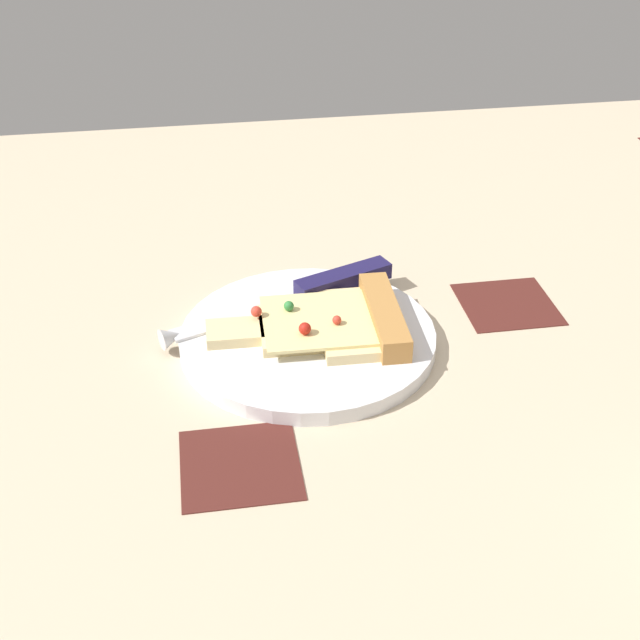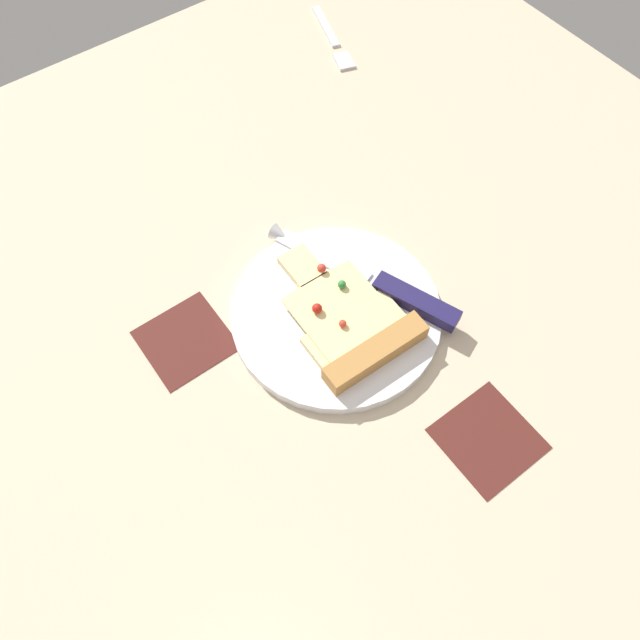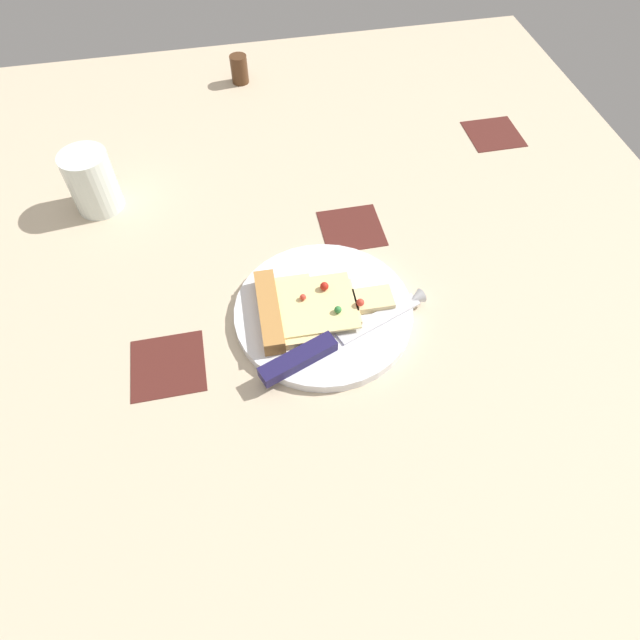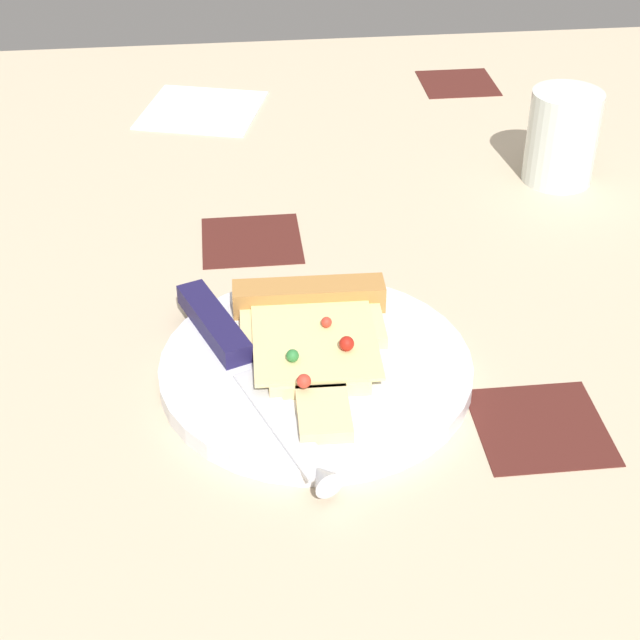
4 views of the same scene
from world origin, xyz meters
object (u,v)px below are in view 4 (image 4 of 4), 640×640
object	(u,v)px
pizza_slice	(313,332)
plate	(316,369)
drinking_glass	(562,137)
knife	(238,357)
napkin	(202,109)

from	to	relation	value
pizza_slice	plate	bearing A→B (deg)	89.92
plate	drinking_glass	world-z (taller)	drinking_glass
drinking_glass	plate	bearing A→B (deg)	-133.46
knife	drinking_glass	bearing A→B (deg)	-160.38
pizza_slice	drinking_glass	distance (cm)	38.46
pizza_slice	knife	distance (cm)	6.23
plate	knife	world-z (taller)	knife
pizza_slice	drinking_glass	bearing A→B (deg)	-134.55
plate	pizza_slice	distance (cm)	3.00
pizza_slice	napkin	xyz separation A→B (cm)	(-7.97, 48.11, -2.01)
knife	plate	bearing A→B (deg)	155.08
plate	knife	bearing A→B (deg)	176.23
plate	knife	xyz separation A→B (cm)	(-5.75, 0.38, 1.32)
knife	napkin	world-z (taller)	knife
pizza_slice	knife	size ratio (longest dim) A/B	0.76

